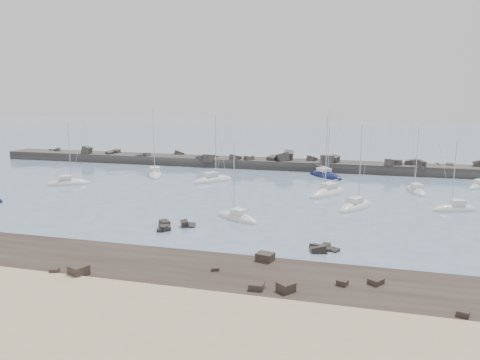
# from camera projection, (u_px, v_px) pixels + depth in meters

# --- Properties ---
(ground) EXTENTS (400.00, 400.00, 0.00)m
(ground) POSITION_uv_depth(u_px,v_px,m) (229.00, 213.00, 61.53)
(ground) COLOR slate
(ground) RESTS_ON ground
(sand_strip) EXTENTS (140.00, 14.00, 1.00)m
(sand_strip) POSITION_uv_depth(u_px,v_px,m) (93.00, 330.00, 31.19)
(sand_strip) COLOR tan
(sand_strip) RESTS_ON ground
(rock_shelf) EXTENTS (140.00, 12.00, 1.74)m
(rock_shelf) POSITION_uv_depth(u_px,v_px,m) (157.00, 275.00, 40.66)
(rock_shelf) COLOR black
(rock_shelf) RESTS_ON ground
(rock_cluster_near) EXTENTS (4.43, 4.21, 1.44)m
(rock_cluster_near) POSITION_uv_depth(u_px,v_px,m) (175.00, 227.00, 54.75)
(rock_cluster_near) COLOR black
(rock_cluster_near) RESTS_ON ground
(rock_cluster_far) EXTENTS (3.16, 3.31, 1.38)m
(rock_cluster_far) POSITION_uv_depth(u_px,v_px,m) (321.00, 250.00, 46.91)
(rock_cluster_far) COLOR black
(rock_cluster_far) RESTS_ON ground
(breakwater) EXTENTS (115.00, 7.12, 5.29)m
(breakwater) POSITION_uv_depth(u_px,v_px,m) (248.00, 166.00, 99.34)
(breakwater) COLOR #2D2A28
(breakwater) RESTS_ON ground
(sailboat_0) EXTENTS (7.29, 5.71, 11.55)m
(sailboat_0) POSITION_uv_depth(u_px,v_px,m) (68.00, 184.00, 80.37)
(sailboat_0) COLOR silver
(sailboat_0) RESTS_ON ground
(sailboat_1) EXTENTS (6.25, 9.05, 13.85)m
(sailboat_1) POSITION_uv_depth(u_px,v_px,m) (155.00, 175.00, 89.24)
(sailboat_1) COLOR silver
(sailboat_1) RESTS_ON ground
(sailboat_3) EXTENTS (6.88, 7.78, 12.73)m
(sailboat_3) POSITION_uv_depth(u_px,v_px,m) (213.00, 181.00, 83.17)
(sailboat_3) COLOR silver
(sailboat_3) RESTS_ON ground
(sailboat_4) EXTENTS (6.76, 5.01, 10.55)m
(sailboat_4) POSITION_uv_depth(u_px,v_px,m) (237.00, 218.00, 58.32)
(sailboat_4) COLOR silver
(sailboat_4) RESTS_ON ground
(sailboat_5) EXTENTS (6.54, 8.47, 13.36)m
(sailboat_5) POSITION_uv_depth(u_px,v_px,m) (328.00, 194.00, 72.43)
(sailboat_5) COLOR silver
(sailboat_5) RESTS_ON ground
(sailboat_6) EXTENTS (5.81, 7.97, 12.31)m
(sailboat_6) POSITION_uv_depth(u_px,v_px,m) (356.00, 207.00, 64.23)
(sailboat_6) COLOR silver
(sailboat_6) RESTS_ON ground
(sailboat_7) EXTENTS (8.01, 7.97, 13.64)m
(sailboat_7) POSITION_uv_depth(u_px,v_px,m) (325.00, 176.00, 87.78)
(sailboat_7) COLOR #0E153E
(sailboat_7) RESTS_ON ground
(sailboat_8) EXTENTS (6.57, 4.17, 10.19)m
(sailboat_8) POSITION_uv_depth(u_px,v_px,m) (455.00, 210.00, 62.66)
(sailboat_8) COLOR silver
(sailboat_8) RESTS_ON ground
(sailboat_9) EXTENTS (3.73, 7.25, 11.08)m
(sailboat_9) POSITION_uv_depth(u_px,v_px,m) (416.00, 191.00, 74.18)
(sailboat_9) COLOR silver
(sailboat_9) RESTS_ON ground
(sailboat_10) EXTENTS (5.45, 5.84, 9.84)m
(sailboat_10) POSITION_uv_depth(u_px,v_px,m) (480.00, 187.00, 77.65)
(sailboat_10) COLOR silver
(sailboat_10) RESTS_ON ground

